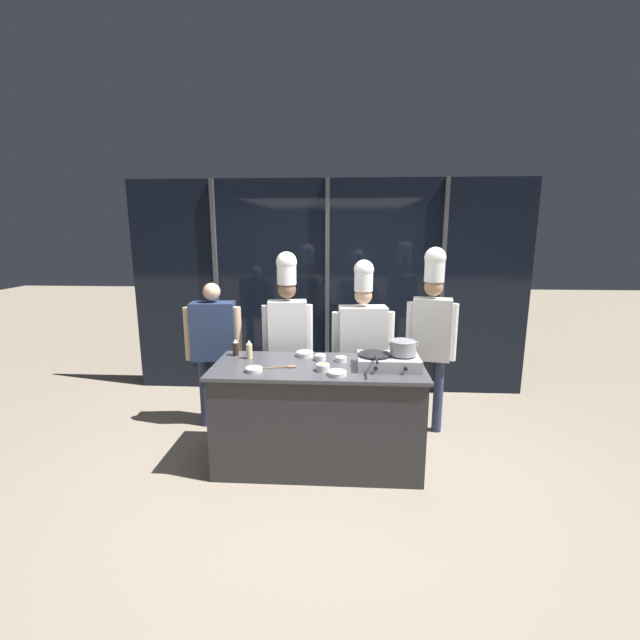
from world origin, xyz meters
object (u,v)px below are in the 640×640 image
object	(u,v)px
chef_head	(288,328)
chef_sous	(362,338)
squeeze_bottle_oil	(249,350)
squeeze_bottle_soy	(236,348)
stock_pot	(403,347)
prep_bowl_garlic	(337,373)
chef_line	(432,325)
frying_pan	(374,352)
serving_spoon_slotted	(287,367)
prep_bowl_shrimp	(305,354)
prep_bowl_noodles	(341,359)
prep_bowl_mushrooms	(323,367)
portable_stove	(388,361)
prep_bowl_onion	(254,369)
person_guest	(214,342)
prep_bowl_chicken	(320,357)

from	to	relation	value
chef_head	chef_sous	distance (m)	0.77
squeeze_bottle_oil	squeeze_bottle_soy	size ratio (longest dim) A/B	1.11
stock_pot	prep_bowl_garlic	size ratio (longest dim) A/B	1.59
chef_head	chef_line	size ratio (longest dim) A/B	0.98
frying_pan	serving_spoon_slotted	distance (m)	0.76
prep_bowl_shrimp	chef_sous	distance (m)	0.69
squeeze_bottle_oil	prep_bowl_noodles	bearing A→B (deg)	-2.64
stock_pot	serving_spoon_slotted	xyz separation A→B (m)	(-0.99, -0.06, -0.17)
chef_line	prep_bowl_noodles	bearing A→B (deg)	43.55
squeeze_bottle_oil	prep_bowl_garlic	bearing A→B (deg)	-26.94
squeeze_bottle_soy	prep_bowl_mushrooms	xyz separation A→B (m)	(0.84, -0.40, -0.04)
stock_pot	frying_pan	bearing A→B (deg)	-178.86
chef_sous	stock_pot	bearing A→B (deg)	108.96
prep_bowl_shrimp	frying_pan	bearing A→B (deg)	-25.14
stock_pot	squeeze_bottle_oil	world-z (taller)	stock_pot
prep_bowl_noodles	chef_head	xyz separation A→B (m)	(-0.55, 0.52, 0.15)
portable_stove	chef_head	xyz separation A→B (m)	(-0.96, 0.67, 0.12)
prep_bowl_garlic	prep_bowl_shrimp	bearing A→B (deg)	120.92
prep_bowl_shrimp	chef_head	size ratio (longest dim) A/B	0.09
prep_bowl_onion	prep_bowl_garlic	bearing A→B (deg)	-4.49
squeeze_bottle_oil	serving_spoon_slotted	xyz separation A→B (m)	(0.38, -0.24, -0.08)
portable_stove	chef_head	size ratio (longest dim) A/B	0.28
prep_bowl_onion	chef_line	size ratio (longest dim) A/B	0.08
prep_bowl_garlic	chef_sous	bearing A→B (deg)	75.73
prep_bowl_onion	prep_bowl_garlic	world-z (taller)	prep_bowl_garlic
prep_bowl_noodles	chef_head	distance (m)	0.78
stock_pot	squeeze_bottle_soy	distance (m)	1.54
squeeze_bottle_soy	person_guest	distance (m)	0.58
person_guest	chef_line	distance (m)	2.25
serving_spoon_slotted	person_guest	distance (m)	1.18
prep_bowl_chicken	person_guest	xyz separation A→B (m)	(-1.15, 0.56, -0.02)
prep_bowl_mushrooms	prep_bowl_chicken	distance (m)	0.30
chef_sous	chef_line	xyz separation A→B (m)	(0.69, 0.03, 0.14)
prep_bowl_onion	prep_bowl_chicken	size ratio (longest dim) A/B	1.40
squeeze_bottle_soy	chef_line	world-z (taller)	chef_line
frying_pan	prep_bowl_garlic	distance (m)	0.40
squeeze_bottle_oil	serving_spoon_slotted	world-z (taller)	squeeze_bottle_oil
squeeze_bottle_soy	chef_head	distance (m)	0.60
prep_bowl_shrimp	squeeze_bottle_oil	bearing A→B (deg)	-167.97
stock_pot	serving_spoon_slotted	world-z (taller)	stock_pot
frying_pan	prep_bowl_chicken	size ratio (longest dim) A/B	4.79
squeeze_bottle_oil	serving_spoon_slotted	distance (m)	0.45
chef_line	person_guest	bearing A→B (deg)	10.43
stock_pot	chef_head	world-z (taller)	chef_head
prep_bowl_chicken	chef_line	size ratio (longest dim) A/B	0.05
chef_line	squeeze_bottle_soy	bearing A→B (deg)	23.97
portable_stove	squeeze_bottle_oil	distance (m)	1.26
stock_pot	prep_bowl_noodles	distance (m)	0.57
portable_stove	prep_bowl_garlic	distance (m)	0.49
stock_pot	prep_bowl_garlic	xyz separation A→B (m)	(-0.55, -0.23, -0.16)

